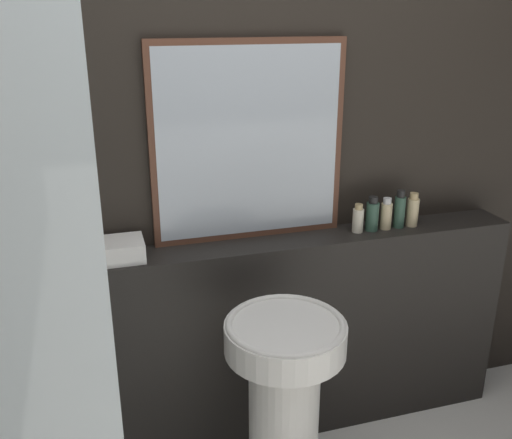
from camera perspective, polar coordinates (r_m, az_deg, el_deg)
The scene contains 11 objects.
wall_back at distance 2.38m, azimuth 0.48°, elevation 5.70°, with size 8.00×0.06×2.50m.
vanity_counter at distance 2.57m, azimuth 1.31°, elevation -12.03°, with size 2.21×0.20×0.95m.
pedestal_sink at distance 2.18m, azimuth 2.81°, elevation -17.89°, with size 0.43×0.43×0.84m.
mirror at distance 2.29m, azimuth -0.70°, elevation 7.67°, with size 0.79×0.03×0.80m.
towel_stack at distance 2.24m, azimuth -13.77°, elevation -2.99°, with size 0.21×0.16×0.08m.
shampoo_bottle at distance 2.48m, azimuth 10.17°, elevation 0.04°, with size 0.05×0.05×0.13m.
conditioner_bottle at distance 2.50m, azimuth 11.55°, elevation 0.45°, with size 0.05×0.05×0.15m.
lotion_bottle at distance 2.54m, azimuth 12.89°, elevation 0.48°, with size 0.05×0.05×0.14m.
body_wash_bottle at distance 2.56m, azimuth 14.16°, elevation 0.90°, with size 0.05×0.05×0.17m.
hand_soap_bottle at distance 2.60m, azimuth 15.39°, elevation 0.86°, with size 0.05×0.05×0.15m.
shower_panel at distance 1.35m, azimuth -23.25°, elevation -17.12°, with size 0.44×0.02×2.12m.
Camera 1 is at (-0.68, -0.78, 1.85)m, focal length 40.00 mm.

